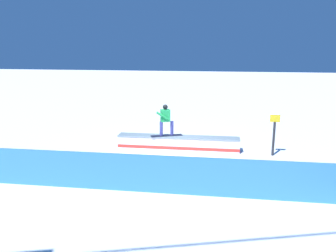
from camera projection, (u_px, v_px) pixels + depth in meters
ground_plane at (178, 150)px, 14.58m from camera, size 120.00×120.00×0.00m
grind_box at (178, 143)px, 14.51m from camera, size 5.41×0.86×0.62m
snowboarder at (166, 119)px, 14.33m from camera, size 1.42×0.84×1.41m
safety_fence at (154, 174)px, 10.00m from camera, size 12.10×0.61×1.21m
trail_marker at (274, 134)px, 13.56m from camera, size 0.40×0.10×1.74m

